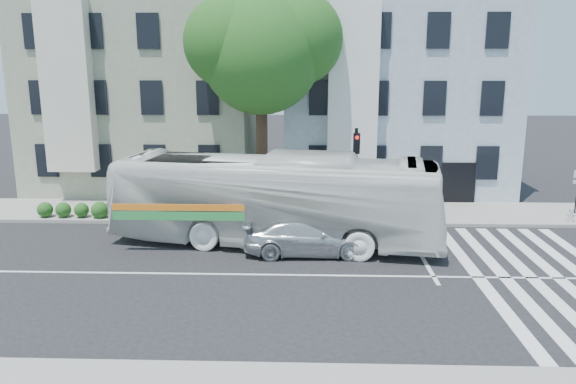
{
  "coord_description": "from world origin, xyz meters",
  "views": [
    {
      "loc": [
        2.13,
        -18.09,
        7.13
      ],
      "look_at": [
        1.46,
        2.28,
        2.4
      ],
      "focal_mm": 35.0,
      "sensor_mm": 36.0,
      "label": 1
    }
  ],
  "objects_px": {
    "bus": "(275,200)",
    "sedan": "(307,236)",
    "traffic_signal": "(356,164)",
    "fire_hydrant": "(571,214)"
  },
  "relations": [
    {
      "from": "traffic_signal",
      "to": "bus",
      "type": "bearing_deg",
      "value": -135.45
    },
    {
      "from": "traffic_signal",
      "to": "fire_hydrant",
      "type": "relative_size",
      "value": 6.56
    },
    {
      "from": "sedan",
      "to": "fire_hydrant",
      "type": "relative_size",
      "value": 7.23
    },
    {
      "from": "bus",
      "to": "fire_hydrant",
      "type": "distance_m",
      "value": 13.51
    },
    {
      "from": "sedan",
      "to": "traffic_signal",
      "type": "relative_size",
      "value": 1.1
    },
    {
      "from": "bus",
      "to": "sedan",
      "type": "height_order",
      "value": "bus"
    },
    {
      "from": "bus",
      "to": "traffic_signal",
      "type": "height_order",
      "value": "traffic_signal"
    },
    {
      "from": "bus",
      "to": "traffic_signal",
      "type": "bearing_deg",
      "value": -43.85
    },
    {
      "from": "sedan",
      "to": "fire_hydrant",
      "type": "distance_m",
      "value": 12.56
    },
    {
      "from": "traffic_signal",
      "to": "fire_hydrant",
      "type": "xyz_separation_m",
      "value": [
        9.72,
        0.57,
        -2.33
      ]
    }
  ]
}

